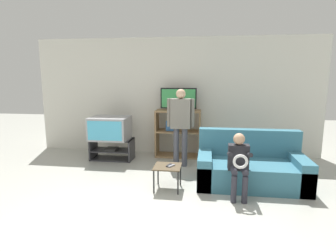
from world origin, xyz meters
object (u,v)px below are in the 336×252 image
Objects in this scene: snack_table at (168,169)px; remote_control_white at (171,166)px; television_flat at (178,100)px; person_standing_adult at (181,120)px; tv_stand at (112,149)px; couch at (250,167)px; media_shelf at (178,133)px; television_main at (110,128)px; remote_control_black at (169,165)px; person_seated_child at (239,161)px.

snack_table is 2.90× the size of remote_control_white.
person_standing_adult reaches higher than television_flat.
tv_stand is 0.52× the size of couch.
media_shelf is 7.15× the size of remote_control_white.
television_main is 1.55m from person_standing_adult.
remote_control_white is at bearing -87.17° from television_flat.
couch reaches higher than snack_table.
tv_stand is 6.16× the size of remote_control_white.
television_flat is at bearing 111.27° from remote_control_black.
couch is at bearing -30.88° from person_standing_adult.
remote_control_black is at bearing -161.25° from couch.
person_standing_adult is (1.49, -0.25, 0.70)m from tv_stand.
remote_control_black is at bearing -44.26° from television_main.
person_standing_adult reaches higher than remote_control_black.
snack_table is 1.09m from person_seated_child.
remote_control_black and remote_control_white have the same top height.
snack_table is at bearing 173.63° from person_seated_child.
person_standing_adult reaches higher than television_main.
television_main reaches higher than snack_table.
couch is (1.30, 0.44, -0.12)m from remote_control_black.
remote_control_black reaches higher than snack_table.
person_seated_child reaches higher than snack_table.
television_main is 2.94m from person_seated_child.
remote_control_black is (0.02, 0.01, 0.06)m from snack_table.
television_flat is 0.82× the size of person_seated_child.
television_flat is (0.01, -0.02, 0.73)m from media_shelf.
television_main is (-0.03, -0.00, 0.46)m from tv_stand.
person_standing_adult is (0.06, 1.18, 0.53)m from remote_control_black.
snack_table is 0.24× the size of couch.
person_seated_child is (1.09, -1.96, -0.71)m from television_flat.
media_shelf is 1.33× the size of television_flat.
snack_table is 1.39m from couch.
media_shelf is 0.68× the size of person_standing_adult.
media_shelf is 0.79m from person_standing_adult.
media_shelf is 1.10× the size of person_seated_child.
media_shelf is (1.40, 0.43, -0.16)m from television_main.
media_shelf is at bearing 17.48° from tv_stand.
person_standing_adult is (0.08, 1.18, 0.59)m from snack_table.
tv_stand reaches higher than remote_control_black.
person_standing_adult is 1.62× the size of person_seated_child.
television_main is at bearing -163.52° from television_flat.
media_shelf is at bearing 111.51° from remote_control_black.
person_seated_child is (1.07, -0.12, 0.22)m from snack_table.
snack_table is at bearing -164.83° from remote_control_white.
television_flat is 2.18m from couch.
television_flat is at bearing 16.48° from television_main.
person_seated_child reaches higher than remote_control_white.
tv_stand is at bearing 7.99° from television_main.
television_flat is at bearing 90.91° from snack_table.
tv_stand is 1.12× the size of television_main.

